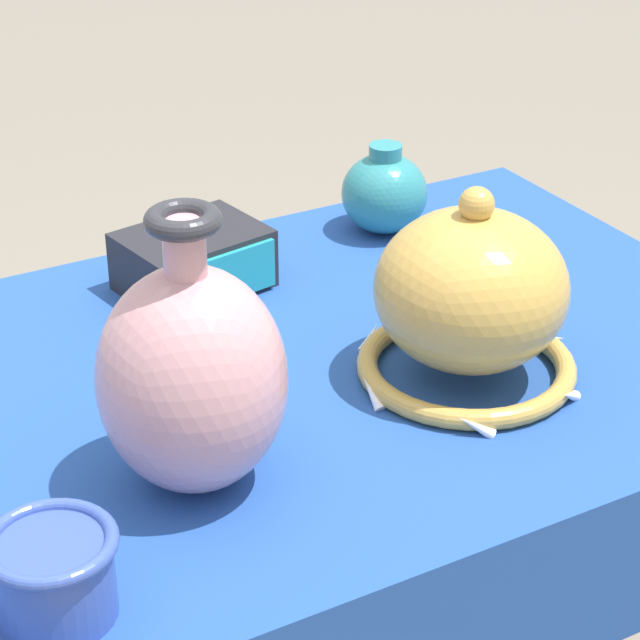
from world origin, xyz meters
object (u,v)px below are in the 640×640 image
object	(u,v)px
vase_tall_bulbous	(192,377)
vase_dome_bell	(470,301)
mosaic_tile_box	(194,261)
jar_round_teal	(384,192)
cup_wide_cobalt	(54,572)

from	to	relation	value
vase_tall_bulbous	vase_dome_bell	size ratio (longest dim) A/B	1.11
vase_dome_bell	mosaic_tile_box	bearing A→B (deg)	117.49
mosaic_tile_box	jar_round_teal	size ratio (longest dim) A/B	1.53
vase_dome_bell	mosaic_tile_box	distance (m)	0.37
cup_wide_cobalt	jar_round_teal	bearing A→B (deg)	39.40
vase_dome_bell	mosaic_tile_box	xyz separation A→B (m)	(-0.17, 0.32, -0.05)
vase_tall_bulbous	mosaic_tile_box	bearing A→B (deg)	66.37
mosaic_tile_box	cup_wide_cobalt	distance (m)	0.57
cup_wide_cobalt	jar_round_teal	size ratio (longest dim) A/B	0.91
jar_round_teal	cup_wide_cobalt	bearing A→B (deg)	-140.60
cup_wide_cobalt	vase_tall_bulbous	bearing A→B (deg)	33.37
vase_tall_bulbous	mosaic_tile_box	world-z (taller)	vase_tall_bulbous
mosaic_tile_box	jar_round_teal	distance (m)	0.29
mosaic_tile_box	cup_wide_cobalt	world-z (taller)	cup_wide_cobalt
vase_dome_bell	cup_wide_cobalt	size ratio (longest dim) A/B	2.26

